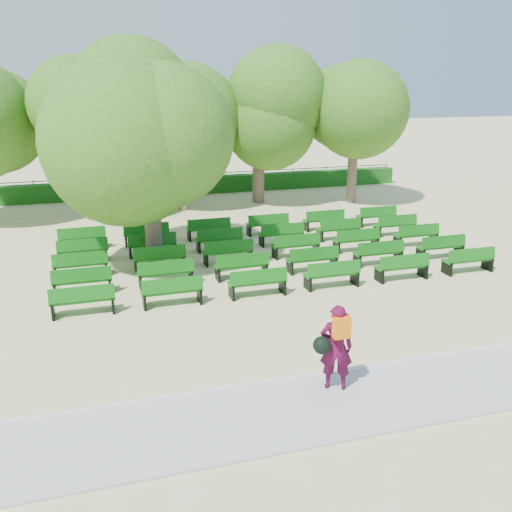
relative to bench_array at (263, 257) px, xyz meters
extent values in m
plane|color=#CFC289|center=(-1.25, -1.83, -0.09)|extent=(120.00, 120.00, 0.00)
cube|color=#B0AFAB|center=(-1.25, -9.23, -0.06)|extent=(30.00, 2.20, 0.06)
cube|color=silver|center=(-1.25, -8.08, -0.04)|extent=(30.00, 0.12, 0.10)
cube|color=#185717|center=(-1.25, 12.17, 0.36)|extent=(26.00, 0.70, 0.90)
cube|color=#116111|center=(0.00, 0.01, 0.34)|extent=(1.72, 0.57, 0.06)
cube|color=#116111|center=(0.00, -0.18, 0.57)|extent=(1.70, 0.23, 0.40)
cylinder|color=brown|center=(-3.65, 0.65, 1.48)|extent=(0.56, 0.56, 3.14)
ellipsoid|color=#3E6F1D|center=(-3.65, 0.65, 4.43)|extent=(5.00, 5.00, 4.50)
imported|color=#460A27|center=(-1.17, -8.64, 0.88)|extent=(0.77, 0.65, 1.81)
cube|color=orange|center=(-1.17, -8.85, 1.40)|extent=(0.34, 0.17, 0.42)
sphere|color=black|center=(-1.50, -8.70, 1.00)|extent=(0.36, 0.36, 0.36)
camera|label=1|loc=(-5.66, -18.04, 6.07)|focal=40.00mm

